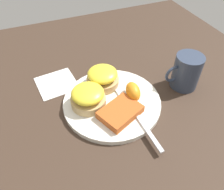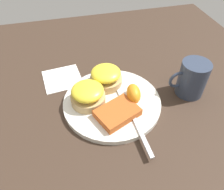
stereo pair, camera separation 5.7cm
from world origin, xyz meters
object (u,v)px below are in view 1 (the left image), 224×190
Objects in this scene: sandwich_benedict_left at (103,77)px; sandwich_benedict_right at (88,97)px; orange_wedge at (133,91)px; fork at (133,109)px; cup at (186,72)px; hashbrown_patty at (120,112)px.

sandwich_benedict_right is at bearing 42.37° from sandwich_benedict_left.
sandwich_benedict_right reaches higher than orange_wedge.
fork is (-0.10, 0.06, -0.02)m from sandwich_benedict_right.
orange_wedge is at bearing -115.13° from fork.
sandwich_benedict_left is 0.13m from fork.
cup is (-0.17, -0.00, 0.01)m from orange_wedge.
cup reaches higher than sandwich_benedict_left.
sandwich_benedict_left is 0.09m from sandwich_benedict_right.
fork is at bearing 13.22° from cup.
sandwich_benedict_left is at bearing -19.45° from cup.
orange_wedge is at bearing -142.86° from hashbrown_patty.
sandwich_benedict_right reaches higher than fork.
orange_wedge is 0.55× the size of cup.
fork is at bearing 147.11° from sandwich_benedict_right.
sandwich_benedict_left is at bearing -137.63° from sandwich_benedict_right.
cup is (-0.22, 0.08, 0.01)m from sandwich_benedict_left.
sandwich_benedict_right is at bearing -47.41° from hashbrown_patty.
cup is at bearing -166.78° from fork.
orange_wedge is at bearing 0.75° from cup.
sandwich_benedict_right is at bearing -32.89° from fork.
sandwich_benedict_left and sandwich_benedict_right have the same top height.
sandwich_benedict_left is 0.12m from hashbrown_patty.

